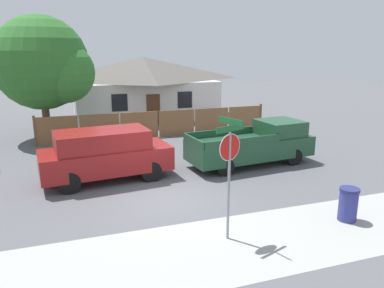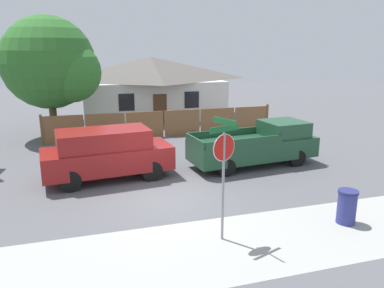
{
  "view_description": "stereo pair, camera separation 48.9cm",
  "coord_description": "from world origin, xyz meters",
  "px_view_note": "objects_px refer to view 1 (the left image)",
  "views": [
    {
      "loc": [
        -2.96,
        -11.41,
        4.89
      ],
      "look_at": [
        1.2,
        0.76,
        1.6
      ],
      "focal_mm": 35.0,
      "sensor_mm": 36.0,
      "label": 1
    },
    {
      "loc": [
        -2.5,
        -11.56,
        4.89
      ],
      "look_at": [
        1.2,
        0.76,
        1.6
      ],
      "focal_mm": 35.0,
      "sensor_mm": 36.0,
      "label": 2
    }
  ],
  "objects_px": {
    "oak_tree": "(46,65)",
    "trash_bin": "(348,204)",
    "red_suv": "(105,154)",
    "stop_sign": "(229,159)",
    "house": "(143,86)",
    "orange_pickup": "(255,144)"
  },
  "relations": [
    {
      "from": "oak_tree",
      "to": "red_suv",
      "type": "distance_m",
      "value": 8.61
    },
    {
      "from": "orange_pickup",
      "to": "stop_sign",
      "type": "distance_m",
      "value": 6.97
    },
    {
      "from": "house",
      "to": "oak_tree",
      "type": "distance_m",
      "value": 8.33
    },
    {
      "from": "house",
      "to": "red_suv",
      "type": "distance_m",
      "value": 13.69
    },
    {
      "from": "oak_tree",
      "to": "stop_sign",
      "type": "relative_size",
      "value": 2.05
    },
    {
      "from": "house",
      "to": "orange_pickup",
      "type": "distance_m",
      "value": 13.21
    },
    {
      "from": "oak_tree",
      "to": "trash_bin",
      "type": "relative_size",
      "value": 6.68
    },
    {
      "from": "oak_tree",
      "to": "red_suv",
      "type": "xyz_separation_m",
      "value": [
        2.09,
        -7.8,
        -2.99
      ]
    },
    {
      "from": "stop_sign",
      "to": "house",
      "type": "bearing_deg",
      "value": 64.83
    },
    {
      "from": "red_suv",
      "to": "trash_bin",
      "type": "distance_m",
      "value": 8.56
    },
    {
      "from": "red_suv",
      "to": "trash_bin",
      "type": "height_order",
      "value": "red_suv"
    },
    {
      "from": "red_suv",
      "to": "stop_sign",
      "type": "xyz_separation_m",
      "value": [
        2.52,
        -5.66,
        1.14
      ]
    },
    {
      "from": "oak_tree",
      "to": "trash_bin",
      "type": "bearing_deg",
      "value": -58.39
    },
    {
      "from": "oak_tree",
      "to": "stop_sign",
      "type": "distance_m",
      "value": 14.34
    },
    {
      "from": "stop_sign",
      "to": "red_suv",
      "type": "bearing_deg",
      "value": 93.93
    },
    {
      "from": "house",
      "to": "trash_bin",
      "type": "height_order",
      "value": "house"
    },
    {
      "from": "red_suv",
      "to": "stop_sign",
      "type": "distance_m",
      "value": 6.3
    },
    {
      "from": "house",
      "to": "orange_pickup",
      "type": "bearing_deg",
      "value": -80.53
    },
    {
      "from": "oak_tree",
      "to": "red_suv",
      "type": "bearing_deg",
      "value": -75.02
    },
    {
      "from": "oak_tree",
      "to": "trash_bin",
      "type": "xyz_separation_m",
      "value": [
        8.36,
        -13.59,
        -3.54
      ]
    },
    {
      "from": "orange_pickup",
      "to": "trash_bin",
      "type": "relative_size",
      "value": 5.67
    },
    {
      "from": "red_suv",
      "to": "house",
      "type": "bearing_deg",
      "value": 66.37
    }
  ]
}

